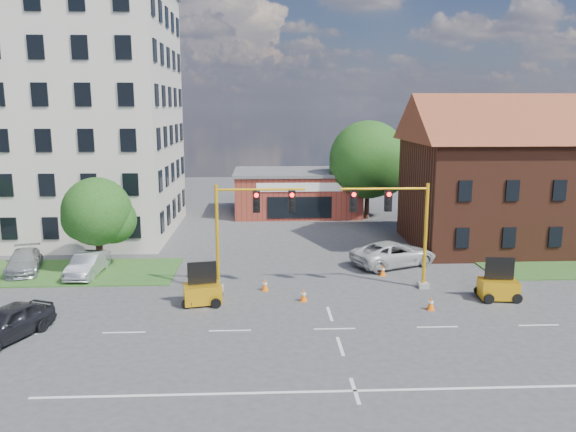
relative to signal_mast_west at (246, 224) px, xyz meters
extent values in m
plane|color=#3F3F41|center=(4.36, -6.00, -3.92)|extent=(120.00, 120.00, 0.00)
cube|color=#2D4F1D|center=(-15.64, 4.00, -3.88)|extent=(22.00, 6.00, 0.08)
cube|color=beige|center=(-15.64, 16.00, 6.08)|extent=(18.00, 15.00, 20.00)
cube|color=maroon|center=(4.36, 24.00, -1.92)|extent=(12.00, 8.00, 4.00)
cube|color=#57575A|center=(4.36, 24.00, 0.23)|extent=(12.40, 8.40, 0.30)
cube|color=silver|center=(4.36, 19.95, -0.72)|extent=(8.00, 0.10, 0.80)
cube|color=black|center=(4.36, 19.95, -2.62)|extent=(6.00, 0.10, 2.00)
cube|color=#4F2517|center=(22.36, 10.00, 0.08)|extent=(20.00, 10.00, 8.00)
cylinder|color=#3C2316|center=(10.86, 21.00, -1.92)|extent=(0.44, 0.44, 3.99)
sphere|color=#1A4916|center=(10.86, 21.00, 1.70)|extent=(7.32, 7.32, 7.32)
sphere|color=#1A4916|center=(12.32, 21.30, 0.80)|extent=(5.12, 5.12, 5.12)
cylinder|color=#3C2316|center=(-9.64, 4.50, -2.54)|extent=(0.44, 0.44, 2.76)
sphere|color=#1A4916|center=(-9.64, 4.50, -0.02)|extent=(4.39, 4.39, 4.39)
sphere|color=#1A4916|center=(-8.77, 4.80, -0.65)|extent=(3.07, 3.07, 3.07)
cube|color=gray|center=(-1.64, 0.00, -3.77)|extent=(0.60, 0.60, 0.30)
cylinder|color=#F8AF14|center=(-1.64, 0.00, -0.82)|extent=(0.20, 0.20, 6.20)
cylinder|color=#F8AF14|center=(0.86, 0.00, 1.98)|extent=(5.00, 0.14, 0.14)
cube|color=black|center=(0.61, 0.00, 1.28)|extent=(0.40, 0.32, 1.20)
cube|color=black|center=(2.61, 0.00, 1.28)|extent=(0.40, 0.32, 1.20)
sphere|color=#FF0C07|center=(0.61, -0.18, 1.68)|extent=(0.24, 0.24, 0.24)
cube|color=gray|center=(10.36, 0.00, -3.77)|extent=(0.60, 0.60, 0.30)
cylinder|color=#F8AF14|center=(10.36, 0.00, -0.82)|extent=(0.20, 0.20, 6.20)
cylinder|color=#F8AF14|center=(7.86, 0.00, 1.98)|extent=(5.00, 0.14, 0.14)
cube|color=black|center=(8.11, 0.00, 1.28)|extent=(0.40, 0.32, 1.20)
cube|color=black|center=(6.11, 0.00, 1.28)|extent=(0.40, 0.32, 1.20)
sphere|color=#FF0C07|center=(8.11, -0.18, 1.68)|extent=(0.24, 0.24, 0.24)
cube|color=#F8AF14|center=(-2.32, -2.24, -3.32)|extent=(2.20, 1.68, 0.99)
cube|color=black|center=(-2.32, -2.24, -2.17)|extent=(1.53, 0.44, 1.21)
cube|color=#F8AF14|center=(13.89, -2.20, -3.31)|extent=(2.12, 1.53, 1.00)
cube|color=black|center=(13.89, -2.20, -2.14)|extent=(1.56, 0.29, 1.22)
cube|color=orange|center=(3.15, -2.03, -3.90)|extent=(0.38, 0.38, 0.04)
cone|color=orange|center=(3.15, -2.03, -3.57)|extent=(0.40, 0.40, 0.70)
cylinder|color=silver|center=(3.15, -2.03, -3.50)|extent=(0.27, 0.27, 0.09)
cube|color=orange|center=(1.04, -0.10, -3.90)|extent=(0.38, 0.38, 0.04)
cone|color=orange|center=(1.04, -0.10, -3.57)|extent=(0.40, 0.40, 0.70)
cylinder|color=silver|center=(1.04, -0.10, -3.50)|extent=(0.27, 0.27, 0.09)
cube|color=orange|center=(9.71, -3.67, -3.90)|extent=(0.38, 0.38, 0.04)
cone|color=orange|center=(9.71, -3.67, -3.57)|extent=(0.40, 0.40, 0.70)
cylinder|color=silver|center=(9.71, -3.67, -3.50)|extent=(0.27, 0.27, 0.09)
cube|color=orange|center=(8.48, 2.50, -3.90)|extent=(0.38, 0.38, 0.04)
cone|color=orange|center=(8.48, 2.50, -3.57)|extent=(0.40, 0.40, 0.70)
cylinder|color=silver|center=(8.48, 2.50, -3.50)|extent=(0.27, 0.27, 0.09)
imported|color=silver|center=(9.71, 4.76, -3.11)|extent=(6.45, 4.79, 1.63)
imported|color=black|center=(-10.72, -6.55, -3.13)|extent=(3.51, 4.99, 1.58)
imported|color=#A0A3A8|center=(-10.10, 3.36, -3.19)|extent=(1.76, 4.53, 1.47)
imported|color=#A0A3A8|center=(-14.46, 4.37, -3.23)|extent=(3.12, 5.09, 1.38)
camera|label=1|loc=(0.98, -31.23, 6.51)|focal=35.00mm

